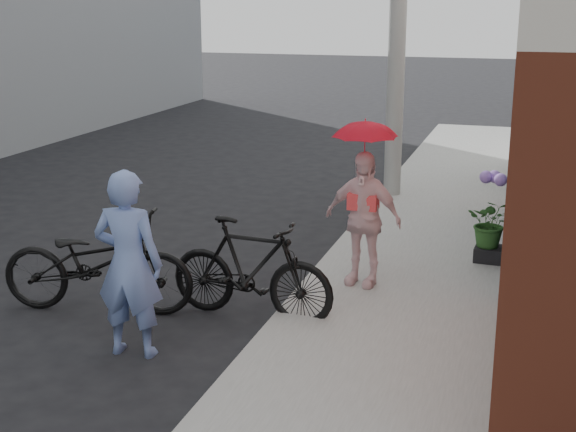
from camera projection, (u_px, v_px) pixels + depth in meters
The scene contains 10 objects.
ground at pixel (182, 328), 8.31m from camera, with size 80.00×80.00×0.00m, color black.
sidewalk at pixel (414, 280), 9.53m from camera, with size 2.20×24.00×0.12m, color gray.
curb at pixel (320, 271), 9.86m from camera, with size 0.12×24.00×0.12m, color #9E9E99.
officer at pixel (129, 264), 7.48m from camera, with size 0.66×0.43×1.81m, color #6F87C6.
bike_left at pixel (97, 263), 8.61m from camera, with size 0.73×2.11×1.11m, color black.
bike_right at pixel (251, 269), 8.41m from camera, with size 0.52×1.83×1.10m, color black.
kimono_woman at pixel (363, 219), 9.06m from camera, with size 0.91×0.38×1.55m, color #FFD5D8.
parasol at pixel (365, 124), 8.77m from camera, with size 0.70×0.70×0.61m, color #F51C37.
planter at pixel (489, 254), 10.03m from camera, with size 0.35×0.35×0.18m, color black.
potted_plant at pixel (491, 223), 9.92m from camera, with size 0.56×0.49×0.62m, color #295723.
Camera 1 is at (3.35, -7.03, 3.31)m, focal length 50.00 mm.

